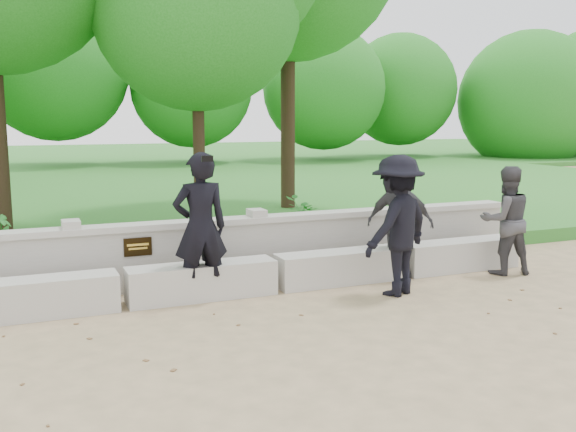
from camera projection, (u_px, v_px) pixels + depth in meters
name	position (u px, v px, depth m)	size (l,w,h in m)	color
ground	(154.00, 361.00, 6.07)	(80.00, 80.00, 0.00)	tan
lawn	(59.00, 192.00, 18.79)	(40.00, 22.00, 0.25)	#2A7226
concrete_bench	(122.00, 289.00, 7.76)	(11.90, 0.45, 0.45)	#BAB7B0
parapet_wall	(113.00, 258.00, 8.36)	(12.50, 0.35, 0.90)	#AFACA5
man_main	(200.00, 227.00, 7.94)	(0.68, 0.61, 1.87)	black
visitor_left	(506.00, 220.00, 9.37)	(0.90, 0.77, 1.59)	#3B3A3F
visitor_mid	(397.00, 225.00, 8.25)	(1.35, 1.09, 1.82)	black
visitor_right	(400.00, 223.00, 9.08)	(0.95, 0.92, 1.60)	#36363B
shrub_a	(2.00, 232.00, 9.65)	(0.35, 0.24, 0.67)	#2A7E2D
shrub_b	(204.00, 235.00, 9.53)	(0.33, 0.27, 0.61)	#2A7E2D
shrub_c	(303.00, 214.00, 11.56)	(0.58, 0.50, 0.64)	#2A7E2D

